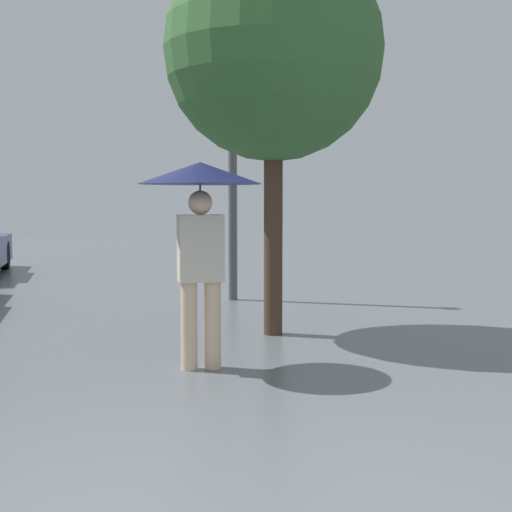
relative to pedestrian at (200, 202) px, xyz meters
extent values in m
cylinder|color=beige|center=(-0.12, 0.00, -1.18)|extent=(0.16, 0.16, 0.85)
cylinder|color=beige|center=(0.12, 0.00, -1.18)|extent=(0.16, 0.16, 0.85)
cube|color=beige|center=(0.00, 0.00, -0.44)|extent=(0.43, 0.25, 0.64)
sphere|color=beige|center=(0.00, 0.00, 0.00)|extent=(0.23, 0.23, 0.23)
cylinder|color=#515456|center=(0.00, 0.00, -0.16)|extent=(0.02, 0.02, 0.67)
cone|color=#191E4C|center=(0.00, 0.00, 0.28)|extent=(1.19, 1.19, 0.21)
cylinder|color=black|center=(-2.97, 10.84, -1.28)|extent=(0.18, 0.66, 0.66)
cylinder|color=#473323|center=(1.12, 1.56, -0.27)|extent=(0.23, 0.23, 2.67)
sphere|color=#386633|center=(1.12, 1.56, 1.78)|extent=(2.61, 2.61, 2.61)
cylinder|color=#515456|center=(1.24, 4.60, 0.84)|extent=(0.14, 0.14, 4.89)
camera|label=1|loc=(-1.03, -6.73, 0.03)|focal=50.00mm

